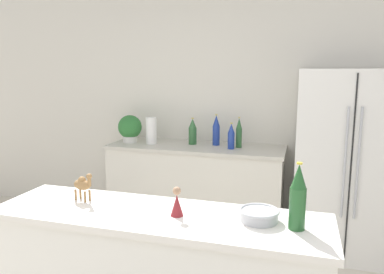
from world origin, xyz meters
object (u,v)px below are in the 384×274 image
Objects in this scene: refrigerator at (346,163)px; wine_bottle at (298,198)px; paper_towel_roll at (151,131)px; fruit_bowl at (259,215)px; back_bottle_0 at (193,132)px; back_bottle_2 at (239,133)px; camel_figurine at (83,184)px; potted_plant at (130,128)px; back_bottle_1 at (231,137)px; back_bottle_3 at (216,131)px; wise_man_figurine_blue at (177,203)px.

wine_bottle is at bearing -102.06° from refrigerator.
paper_towel_roll is 2.30m from fruit_bowl.
back_bottle_0 is 0.49m from back_bottle_2.
wine_bottle is at bearing -61.46° from back_bottle_0.
paper_towel_roll reaches higher than camel_figurine.
potted_plant is 1.17m from back_bottle_2.
back_bottle_3 is at bearing 141.64° from back_bottle_1.
back_bottle_1 is (0.86, -0.03, -0.02)m from paper_towel_roll.
paper_towel_roll is 0.92m from back_bottle_2.
fruit_bowl is (0.92, -1.97, -0.06)m from back_bottle_0.
paper_towel_roll is 2.13m from wise_man_figurine_blue.
back_bottle_3 reaches higher than back_bottle_0.
back_bottle_0 reaches higher than camel_figurine.
back_bottle_0 is at bearing 88.27° from camel_figurine.
refrigerator is at bearing 49.60° from camel_figurine.
back_bottle_1 is 1.32× the size of fruit_bowl.
refrigerator is at bearing -1.05° from potted_plant.
back_bottle_2 is at bearing 58.18° from back_bottle_1.
back_bottle_0 is at bearing 115.01° from fruit_bowl.
wine_bottle is at bearing -73.11° from back_bottle_2.
back_bottle_1 is at bearing -179.89° from refrigerator.
refrigerator is at bearing -5.38° from back_bottle_2.
wine_bottle reaches higher than fruit_bowl.
refrigerator reaches higher than back_bottle_3.
paper_towel_roll is 0.89× the size of wine_bottle.
wine_bottle is (1.09, -2.01, 0.06)m from back_bottle_0.
back_bottle_1 is at bearing -38.36° from back_bottle_3.
camel_figurine is 1.08× the size of wise_man_figurine_blue.
paper_towel_roll is 1.72× the size of camel_figurine.
fruit_bowl is 0.41m from wise_man_figurine_blue.
potted_plant is 1.95× the size of wise_man_figurine_blue.
wise_man_figurine_blue is (0.52, -2.02, -0.03)m from back_bottle_0.
fruit_bowl is (-0.18, 0.04, -0.12)m from wine_bottle.
back_bottle_3 reaches higher than camel_figurine.
back_bottle_3 is (0.67, 0.12, 0.01)m from paper_towel_roll.
refrigerator is 1.08m from back_bottle_1.
back_bottle_2 is (0.49, -0.03, 0.01)m from back_bottle_0.
refrigerator is 5.39× the size of wine_bottle.
back_bottle_0 is (0.42, 0.10, -0.01)m from paper_towel_roll.
back_bottle_1 is 1.90m from fruit_bowl.
back_bottle_2 reaches higher than potted_plant.
fruit_bowl is at bearing -54.30° from paper_towel_roll.
potted_plant is at bearing 177.85° from back_bottle_1.
back_bottle_1 is at bearing 109.34° from wine_bottle.
wine_bottle is 0.22m from fruit_bowl.
refrigerator reaches higher than wise_man_figurine_blue.
potted_plant is 2.61m from wine_bottle.
potted_plant is 2.47m from fruit_bowl.
paper_towel_roll is 1.01× the size of back_bottle_0.
back_bottle_1 is at bearing -121.82° from back_bottle_2.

